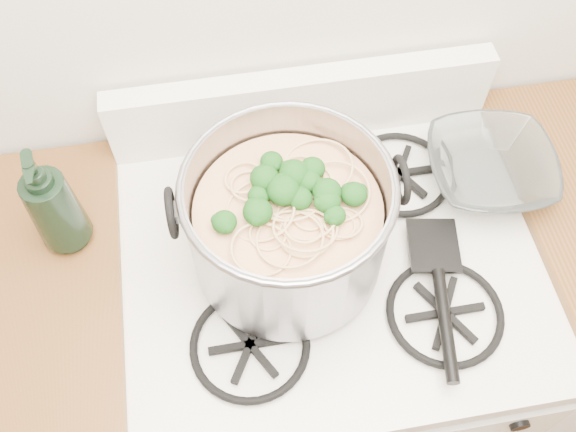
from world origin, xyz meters
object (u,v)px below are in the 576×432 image
(gas_range, at_px, (320,347))
(glass_bowl, at_px, (488,173))
(bottle, at_px, (51,201))
(stock_pot, at_px, (288,225))
(spatula, at_px, (434,244))

(gas_range, height_order, glass_bowl, glass_bowl)
(bottle, bearing_deg, gas_range, -21.62)
(stock_pot, relative_size, spatula, 1.20)
(stock_pot, relative_size, bottle, 1.56)
(spatula, relative_size, glass_bowl, 3.20)
(spatula, distance_m, glass_bowl, 0.20)
(bottle, bearing_deg, stock_pot, -23.50)
(gas_range, xyz_separation_m, bottle, (-0.47, 0.11, 0.60))
(spatula, relative_size, bottle, 1.30)
(glass_bowl, relative_size, bottle, 0.41)
(gas_range, xyz_separation_m, glass_bowl, (0.33, 0.11, 0.50))
(stock_pot, xyz_separation_m, bottle, (-0.39, 0.11, 0.01))
(stock_pot, xyz_separation_m, glass_bowl, (0.41, 0.11, -0.09))
(glass_bowl, height_order, bottle, bottle)
(gas_range, distance_m, stock_pot, 0.60)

